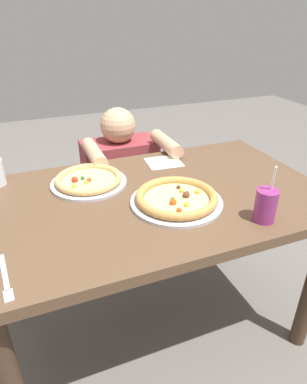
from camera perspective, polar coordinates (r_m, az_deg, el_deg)
The scene contains 8 objects.
ground_plane at distance 1.81m, azimuth 0.05°, elevation -21.76°, with size 8.00×8.00×0.00m, color #66605B.
dining_table at distance 1.37m, azimuth 0.06°, elevation -4.41°, with size 1.37×0.82×0.75m.
pizza_near at distance 1.25m, azimuth 3.96°, elevation -1.12°, with size 0.35×0.35×0.04m.
pizza_far at distance 1.42m, azimuth -11.01°, elevation 2.00°, with size 0.31×0.31×0.04m.
drink_cup_colored at distance 1.19m, azimuth 18.59°, elevation -2.16°, with size 0.08×0.08×0.21m.
paper_napkin at distance 1.60m, azimuth 1.76°, elevation 5.10°, with size 0.16×0.14×0.00m, color white.
fork at distance 1.01m, azimuth -23.94°, elevation -13.42°, with size 0.04×0.20×0.00m.
diner_seated at distance 2.04m, azimuth -5.42°, elevation -0.39°, with size 0.45×0.54×0.93m.
Camera 1 is at (-0.43, -1.07, 1.39)m, focal length 31.25 mm.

